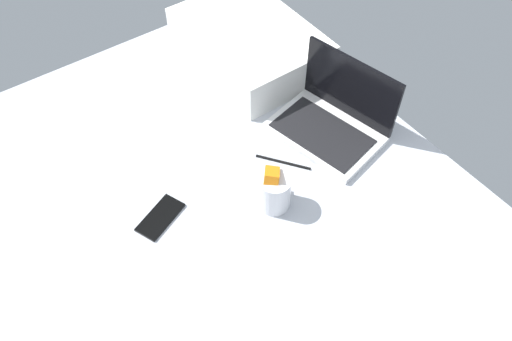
# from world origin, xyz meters

# --- Properties ---
(bed_mattress) EXTENTS (1.80, 1.40, 0.18)m
(bed_mattress) POSITION_xyz_m (0.00, 0.00, 0.09)
(bed_mattress) COLOR #B7BCC6
(bed_mattress) RESTS_ON ground
(laptop) EXTENTS (0.37, 0.29, 0.23)m
(laptop) POSITION_xyz_m (-0.12, 0.48, 0.22)
(laptop) COLOR silver
(laptop) RESTS_ON bed_mattress
(snack_cup) EXTENTS (0.10, 0.09, 0.14)m
(snack_cup) POSITION_xyz_m (-0.00, 0.17, 0.24)
(snack_cup) COLOR silver
(snack_cup) RESTS_ON bed_mattress
(cell_phone) EXTENTS (0.12, 0.16, 0.01)m
(cell_phone) POSITION_xyz_m (-0.14, -0.11, 0.18)
(cell_phone) COLOR black
(cell_phone) RESTS_ON bed_mattress
(pillow) EXTENTS (0.52, 0.36, 0.13)m
(pillow) POSITION_xyz_m (-0.56, 0.48, 0.24)
(pillow) COLOR white
(pillow) RESTS_ON bed_mattress
(charger_cable) EXTENTS (0.14, 0.11, 0.01)m
(charger_cable) POSITION_xyz_m (-0.10, 0.28, 0.18)
(charger_cable) COLOR black
(charger_cable) RESTS_ON bed_mattress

